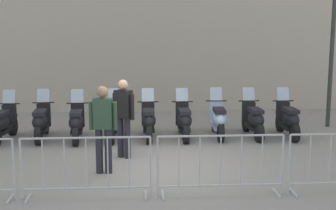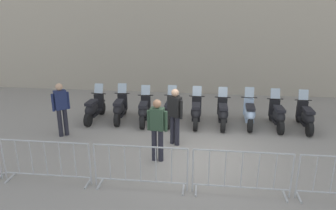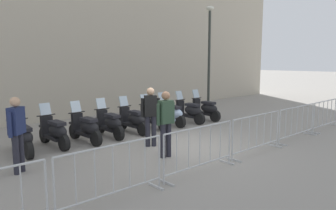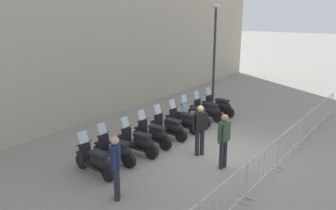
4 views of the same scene
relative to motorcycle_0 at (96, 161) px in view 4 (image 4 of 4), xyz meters
name	(u,v)px [view 4 (image 4 of 4)]	position (x,y,z in m)	size (l,w,h in m)	color
ground_plane	(224,154)	(3.22, -2.84, -0.45)	(120.00, 120.00, 0.00)	gray
motorcycle_0	(96,161)	(0.00, 0.00, 0.00)	(0.71, 1.71, 1.24)	black
motorcycle_1	(116,150)	(0.93, -0.03, 0.00)	(0.58, 1.73, 1.24)	black
motorcycle_2	(139,142)	(1.80, -0.32, 0.00)	(0.57, 1.73, 1.24)	black
motorcycle_3	(154,134)	(2.71, -0.37, 0.00)	(0.67, 1.72, 1.24)	black
motorcycle_4	(169,127)	(3.61, -0.54, 0.00)	(0.64, 1.72, 1.24)	black
motorcycle_5	(184,121)	(4.50, -0.71, 0.00)	(0.64, 1.72, 1.24)	black
motorcycle_6	(195,115)	(5.41, -0.77, 0.00)	(0.69, 1.71, 1.24)	black
motorcycle_7	(207,110)	(6.30, -0.99, 0.00)	(0.61, 1.72, 1.24)	black
motorcycle_8	(219,106)	(7.19, -1.19, 0.00)	(0.65, 1.72, 1.24)	black
barrier_segment_1	(225,202)	(-0.42, -4.08, 0.07)	(2.15, 0.76, 1.07)	#B2B5B7
barrier_segment_2	(264,166)	(1.81, -4.45, 0.07)	(2.15, 0.76, 1.07)	#B2B5B7
barrier_segment_3	(291,142)	(4.04, -4.82, 0.07)	(2.15, 0.76, 1.07)	#B2B5B7
barrier_segment_4	(310,124)	(6.27, -5.19, 0.07)	(2.15, 0.76, 1.07)	#B2B5B7
barrier_segment_5	(326,110)	(8.50, -5.56, 0.07)	(2.15, 0.76, 1.07)	#B2B5B7
street_lamp	(215,44)	(8.93, -0.24, 2.58)	(0.36, 0.36, 4.93)	#2D332D
officer_near_row_end	(224,138)	(2.22, -3.13, 0.53)	(0.53, 0.30, 1.73)	#23232D
officer_mid_plaza	(200,127)	(2.76, -2.12, 0.53)	(0.43, 0.41, 1.73)	#23232D
officer_by_barriers	(116,164)	(-0.76, -1.30, 0.53)	(0.49, 0.37, 1.73)	#23232D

